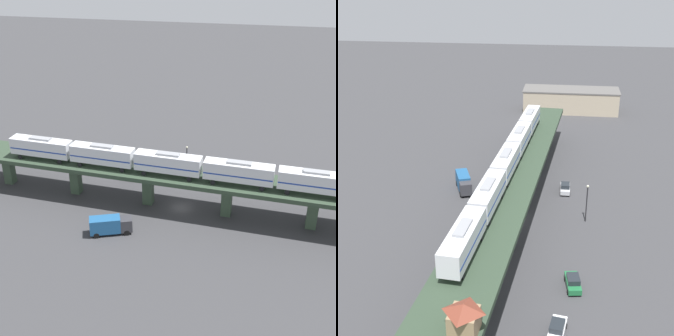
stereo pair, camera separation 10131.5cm
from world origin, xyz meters
The scene contains 10 objects.
ground_plane centered at (0.00, 0.00, 0.00)m, with size 400.00×400.00×0.00m, color #38383A.
elevated_viaduct centered at (-0.01, -0.17, 6.26)m, with size 15.40×92.37×7.27m.
subway_train centered at (-1.23, 2.28, 9.81)m, with size 7.58×62.43×4.45m.
signal_hut centered at (-0.31, -35.50, 9.07)m, with size 3.46×3.46×3.40m.
street_car_silver centered at (9.09, 12.14, 0.94)m, with size 2.00×4.42×1.89m.
street_car_green centered at (10.67, -17.51, 0.94)m, with size 2.46×4.62×1.89m.
street_car_white centered at (8.82, -26.89, 0.94)m, with size 2.43×4.61×1.89m.
delivery_truck centered at (-10.72, 10.46, 1.76)m, with size 4.64×7.53×3.20m.
street_lamp centered at (12.78, 1.15, 4.11)m, with size 0.44×0.44×6.94m.
warehouse_building centered at (9.64, 68.82, 3.41)m, with size 28.57×10.21×6.80m.
Camera 2 is at (8.56, -70.74, 40.53)m, focal length 50.00 mm.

